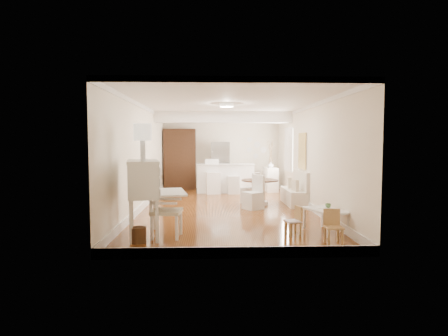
{
  "coord_description": "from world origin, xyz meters",
  "views": [
    {
      "loc": [
        -0.4,
        -10.19,
        1.81
      ],
      "look_at": [
        -0.04,
        0.3,
        1.08
      ],
      "focal_mm": 30.0,
      "sensor_mm": 36.0,
      "label": 1
    }
  ],
  "objects": [
    {
      "name": "slip_chair_near",
      "position": [
        0.72,
        -0.24,
        0.46
      ],
      "size": [
        0.62,
        0.62,
        0.92
      ],
      "primitive_type": "cube",
      "rotation": [
        0.0,
        0.0,
        -0.96
      ],
      "color": "silver",
      "rests_on": "ground"
    },
    {
      "name": "gustavian_armchair",
      "position": [
        -1.25,
        -3.16,
        0.52
      ],
      "size": [
        0.64,
        0.64,
        1.04
      ],
      "primitive_type": "cube",
      "rotation": [
        0.0,
        0.0,
        1.49
      ],
      "color": "white",
      "rests_on": "ground"
    },
    {
      "name": "kids_table",
      "position": [
        1.9,
        -2.83,
        0.23
      ],
      "size": [
        0.82,
        1.05,
        0.46
      ],
      "primitive_type": "cube",
      "rotation": [
        0.0,
        0.0,
        0.33
      ],
      "color": "white",
      "rests_on": "ground"
    },
    {
      "name": "dining_table",
      "position": [
        1.0,
        0.48,
        0.36
      ],
      "size": [
        1.07,
        1.07,
        0.73
      ],
      "primitive_type": "cylinder",
      "rotation": [
        0.0,
        0.0,
        0.01
      ],
      "color": "#472816",
      "rests_on": "ground"
    },
    {
      "name": "branch_vase",
      "position": [
        1.77,
        3.37,
        0.98
      ],
      "size": [
        0.24,
        0.24,
        0.22
      ],
      "primitive_type": "imported",
      "rotation": [
        0.0,
        0.0,
        -0.16
      ],
      "color": "silver",
      "rests_on": "sideboard"
    },
    {
      "name": "wicker_basket",
      "position": [
        -1.71,
        -3.53,
        0.14
      ],
      "size": [
        0.33,
        0.33,
        0.28
      ],
      "primitive_type": "cylinder",
      "rotation": [
        0.0,
        0.0,
        -0.18
      ],
      "color": "#482C16",
      "rests_on": "ground"
    },
    {
      "name": "room",
      "position": [
        0.04,
        0.32,
        1.98
      ],
      "size": [
        9.0,
        9.04,
        2.82
      ],
      "color": "brown",
      "rests_on": "ground"
    },
    {
      "name": "bar_stool_right",
      "position": [
        0.37,
        2.77,
        0.5
      ],
      "size": [
        0.4,
        0.4,
        1.0
      ],
      "primitive_type": "cube",
      "rotation": [
        0.0,
        0.0,
        0.01
      ],
      "color": "silver",
      "rests_on": "ground"
    },
    {
      "name": "sideboard",
      "position": [
        1.78,
        3.4,
        0.44
      ],
      "size": [
        0.45,
        0.93,
        0.87
      ],
      "primitive_type": "cube",
      "rotation": [
        0.0,
        0.0,
        0.05
      ],
      "color": "white",
      "rests_on": "ground"
    },
    {
      "name": "slip_chair_far",
      "position": [
        0.75,
        0.76,
        0.45
      ],
      "size": [
        0.61,
        0.61,
        0.91
      ],
      "primitive_type": "cube",
      "rotation": [
        0.0,
        0.0,
        -2.14
      ],
      "color": "white",
      "rests_on": "ground"
    },
    {
      "name": "breakfast_counter",
      "position": [
        0.1,
        3.1,
        0.52
      ],
      "size": [
        2.05,
        0.65,
        1.03
      ],
      "primitive_type": "cube",
      "color": "white",
      "rests_on": "ground"
    },
    {
      "name": "fridge",
      "position": [
        0.3,
        4.15,
        0.9
      ],
      "size": [
        0.75,
        0.65,
        1.8
      ],
      "primitive_type": "imported",
      "color": "silver",
      "rests_on": "ground"
    },
    {
      "name": "secretary_bureau",
      "position": [
        -1.7,
        -3.06,
        0.73
      ],
      "size": [
        1.35,
        1.36,
        1.47
      ],
      "primitive_type": "cube",
      "rotation": [
        0.0,
        0.0,
        0.19
      ],
      "color": "white",
      "rests_on": "ground"
    },
    {
      "name": "pencil_cup",
      "position": [
        2.0,
        -2.67,
        0.5
      ],
      "size": [
        0.12,
        0.12,
        0.09
      ],
      "primitive_type": "imported",
      "rotation": [
        0.0,
        0.0,
        0.07
      ],
      "color": "#5B9154",
      "rests_on": "kids_table"
    },
    {
      "name": "bar_stool_left",
      "position": [
        -0.35,
        2.82,
        0.6
      ],
      "size": [
        0.55,
        0.55,
        1.2
      ],
      "primitive_type": "cube",
      "rotation": [
        0.0,
        0.0,
        0.16
      ],
      "color": "white",
      "rests_on": "ground"
    },
    {
      "name": "kids_chair_c",
      "position": [
        1.76,
        -3.74,
        0.31
      ],
      "size": [
        0.3,
        0.3,
        0.62
      ],
      "primitive_type": "cube",
      "rotation": [
        0.0,
        0.0,
        -0.01
      ],
      "color": "tan",
      "rests_on": "ground"
    },
    {
      "name": "banquette",
      "position": [
        1.99,
        0.5,
        0.49
      ],
      "size": [
        0.52,
        1.6,
        0.98
      ],
      "primitive_type": "cube",
      "color": "silver",
      "rests_on": "ground"
    },
    {
      "name": "kids_chair_a",
      "position": [
        1.2,
        -3.05,
        0.26
      ],
      "size": [
        0.32,
        0.32,
        0.52
      ],
      "primitive_type": "cube",
      "rotation": [
        0.0,
        0.0,
        -1.26
      ],
      "color": "#9F7B48",
      "rests_on": "ground"
    },
    {
      "name": "pantry_cabinet",
      "position": [
        -1.6,
        4.18,
        1.15
      ],
      "size": [
        1.2,
        0.6,
        2.3
      ],
      "primitive_type": "cube",
      "color": "#381E11",
      "rests_on": "ground"
    },
    {
      "name": "kids_chair_b",
      "position": [
        1.17,
        -3.1,
        0.29
      ],
      "size": [
        0.34,
        0.34,
        0.58
      ],
      "primitive_type": "cube",
      "rotation": [
        0.0,
        0.0,
        -1.34
      ],
      "color": "tan",
      "rests_on": "ground"
    }
  ]
}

